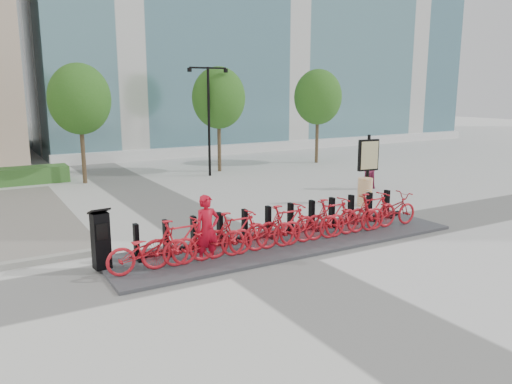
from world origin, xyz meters
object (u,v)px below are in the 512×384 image
pedestrian (366,167)px  kiosk (101,239)px  map_sign (368,158)px  worker_red (207,230)px  bike_0 (149,249)px  construction_barrel (365,192)px

pedestrian → kiosk: bearing=16.5°
map_sign → worker_red: bearing=-150.6°
bike_0 → worker_red: 1.42m
bike_0 → worker_red: bearing=-90.6°
construction_barrel → pedestrian: bearing=47.1°
pedestrian → construction_barrel: (-2.12, -2.28, -0.42)m
bike_0 → pedestrian: pedestrian is taller
bike_0 → worker_red: size_ratio=1.14×
bike_0 → map_sign: map_sign is taller
worker_red → pedestrian: 10.60m
construction_barrel → kiosk: bearing=-168.2°
pedestrian → bike_0: bearing=21.0°
bike_0 → pedestrian: (10.76, 4.95, 0.34)m
construction_barrel → map_sign: 1.22m
worker_red → construction_barrel: worker_red is taller
kiosk → map_sign: size_ratio=0.57×
kiosk → map_sign: (9.85, 2.28, 0.87)m
worker_red → map_sign: map_sign is taller
kiosk → map_sign: map_sign is taller
map_sign → pedestrian: bearing=56.5°
kiosk → construction_barrel: kiosk is taller
kiosk → pedestrian: 12.37m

